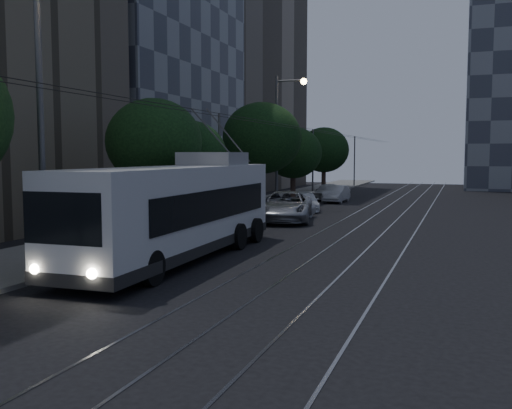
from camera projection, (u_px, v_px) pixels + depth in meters
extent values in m
plane|color=black|center=(245.00, 268.00, 19.29)|extent=(120.00, 120.00, 0.00)
cube|color=slate|center=(248.00, 207.00, 40.56)|extent=(5.00, 90.00, 0.15)
cube|color=gray|center=(357.00, 212.00, 37.93)|extent=(0.08, 90.00, 0.02)
cube|color=gray|center=(379.00, 213.00, 37.44)|extent=(0.08, 90.00, 0.02)
cube|color=gray|center=(403.00, 214.00, 36.91)|extent=(0.08, 90.00, 0.02)
cube|color=gray|center=(426.00, 215.00, 36.42)|extent=(0.08, 90.00, 0.02)
cylinder|color=black|center=(298.00, 129.00, 38.84)|extent=(0.02, 90.00, 0.02)
cylinder|color=black|center=(308.00, 128.00, 38.60)|extent=(0.02, 90.00, 0.02)
cylinder|color=#4F4F51|center=(220.00, 170.00, 30.20)|extent=(0.14, 0.14, 6.00)
cylinder|color=#4F4F51|center=(313.00, 164.00, 48.93)|extent=(0.14, 0.14, 6.00)
cylinder|color=#4F4F51|center=(354.00, 162.00, 67.66)|extent=(0.14, 0.14, 6.00)
cube|color=#3E424F|center=(121.00, 39.00, 45.21)|extent=(14.00, 18.00, 26.00)
cube|color=gray|center=(221.00, 36.00, 63.60)|extent=(14.00, 22.00, 34.00)
cube|color=silver|center=(177.00, 208.00, 20.71)|extent=(3.00, 12.78, 3.02)
cube|color=black|center=(178.00, 245.00, 20.83)|extent=(3.04, 12.82, 0.37)
cube|color=black|center=(184.00, 203.00, 21.20)|extent=(3.00, 10.13, 1.11)
cube|color=black|center=(62.00, 218.00, 14.76)|extent=(2.40, 0.14, 1.38)
cube|color=black|center=(241.00, 191.00, 26.62)|extent=(2.20, 0.13, 1.06)
cube|color=green|center=(61.00, 182.00, 14.68)|extent=(1.70, 0.10, 0.34)
cube|color=gray|center=(213.00, 159.00, 23.53)|extent=(2.36, 2.39, 0.53)
sphere|color=white|center=(35.00, 269.00, 15.14)|extent=(0.28, 0.28, 0.28)
sphere|color=white|center=(92.00, 274.00, 14.53)|extent=(0.28, 0.28, 0.28)
cylinder|color=#4F4F51|center=(217.00, 138.00, 24.61)|extent=(0.06, 4.79, 2.16)
cylinder|color=#4F4F51|center=(230.00, 138.00, 24.39)|extent=(0.06, 4.79, 2.16)
cylinder|color=black|center=(78.00, 262.00, 17.46)|extent=(0.32, 1.06, 1.06)
cylinder|color=black|center=(152.00, 268.00, 16.58)|extent=(0.32, 1.06, 1.06)
cylinder|color=black|center=(181.00, 233.00, 23.89)|extent=(0.32, 1.06, 1.06)
cylinder|color=black|center=(239.00, 236.00, 23.01)|extent=(0.32, 1.06, 1.06)
cylinder|color=black|center=(202.00, 228.00, 25.80)|extent=(0.32, 1.06, 1.06)
cylinder|color=black|center=(256.00, 230.00, 24.91)|extent=(0.32, 1.06, 1.06)
imported|color=#A0A2A8|center=(286.00, 206.00, 32.78)|extent=(4.05, 6.61, 1.71)
imported|color=silver|center=(292.00, 208.00, 33.97)|extent=(2.43, 4.03, 1.28)
imported|color=silver|center=(306.00, 202.00, 38.78)|extent=(2.93, 4.60, 1.24)
imported|color=silver|center=(336.00, 194.00, 45.95)|extent=(1.52, 4.11, 1.34)
imported|color=silver|center=(327.00, 192.00, 48.19)|extent=(1.84, 4.25, 1.43)
cylinder|color=#31211B|center=(155.00, 207.00, 26.83)|extent=(0.44, 0.44, 2.74)
ellipsoid|color=black|center=(154.00, 142.00, 26.57)|extent=(4.48, 4.48, 4.03)
cylinder|color=#31211B|center=(189.00, 206.00, 29.59)|extent=(0.44, 0.44, 2.31)
ellipsoid|color=black|center=(188.00, 155.00, 29.36)|extent=(3.98, 3.98, 3.58)
cylinder|color=#31211B|center=(262.00, 188.00, 40.29)|extent=(0.44, 0.44, 2.90)
ellipsoid|color=black|center=(262.00, 138.00, 39.98)|extent=(5.57, 5.57, 5.01)
cylinder|color=#31211B|center=(293.00, 187.00, 47.69)|extent=(0.44, 0.44, 2.21)
ellipsoid|color=black|center=(293.00, 153.00, 47.44)|extent=(4.76, 4.76, 4.29)
cylinder|color=#31211B|center=(324.00, 180.00, 58.15)|extent=(0.44, 0.44, 2.41)
ellipsoid|color=black|center=(324.00, 150.00, 57.88)|extent=(5.08, 5.08, 4.58)
cylinder|color=#4F4F51|center=(41.00, 129.00, 17.20)|extent=(0.20, 0.20, 9.22)
cylinder|color=#4F4F51|center=(277.00, 142.00, 40.90)|extent=(0.20, 0.20, 9.41)
cylinder|color=#4F4F51|center=(291.00, 81.00, 40.17)|extent=(2.07, 0.12, 0.12)
sphere|color=#F8D088|center=(304.00, 81.00, 39.86)|extent=(0.44, 0.44, 0.44)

